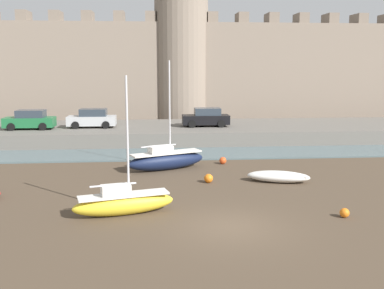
{
  "coord_description": "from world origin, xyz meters",
  "views": [
    {
      "loc": [
        -3.02,
        -17.16,
        6.4
      ],
      "look_at": [
        -1.14,
        5.26,
        2.5
      ],
      "focal_mm": 42.0,
      "sensor_mm": 36.0,
      "label": 1
    }
  ],
  "objects_px": {
    "mooring_buoy_mid_mud": "(209,178)",
    "car_quay_east": "(92,119)",
    "sailboat_midflat_left": "(123,202)",
    "rowboat_foreground_left": "(278,176)",
    "car_quay_west": "(30,120)",
    "car_quay_centre_east": "(206,118)",
    "mooring_buoy_near_channel": "(223,160)",
    "mooring_buoy_off_centre": "(344,213)",
    "sailboat_near_channel_right": "(166,159)"
  },
  "relations": [
    {
      "from": "mooring_buoy_mid_mud",
      "to": "sailboat_midflat_left",
      "type": "bearing_deg",
      "value": -130.42
    },
    {
      "from": "sailboat_near_channel_right",
      "to": "mooring_buoy_off_centre",
      "type": "height_order",
      "value": "sailboat_near_channel_right"
    },
    {
      "from": "car_quay_east",
      "to": "car_quay_west",
      "type": "distance_m",
      "value": 5.12
    },
    {
      "from": "mooring_buoy_off_centre",
      "to": "mooring_buoy_mid_mud",
      "type": "height_order",
      "value": "mooring_buoy_mid_mud"
    },
    {
      "from": "mooring_buoy_off_centre",
      "to": "car_quay_centre_east",
      "type": "distance_m",
      "value": 21.53
    },
    {
      "from": "rowboat_foreground_left",
      "to": "mooring_buoy_mid_mud",
      "type": "height_order",
      "value": "rowboat_foreground_left"
    },
    {
      "from": "mooring_buoy_mid_mud",
      "to": "sailboat_near_channel_right",
      "type": "bearing_deg",
      "value": 123.45
    },
    {
      "from": "sailboat_near_channel_right",
      "to": "mooring_buoy_near_channel",
      "type": "relative_size",
      "value": 14.37
    },
    {
      "from": "sailboat_midflat_left",
      "to": "mooring_buoy_near_channel",
      "type": "height_order",
      "value": "sailboat_midflat_left"
    },
    {
      "from": "rowboat_foreground_left",
      "to": "mooring_buoy_mid_mud",
      "type": "xyz_separation_m",
      "value": [
        -3.94,
        0.17,
        -0.08
      ]
    },
    {
      "from": "sailboat_near_channel_right",
      "to": "car_quay_east",
      "type": "xyz_separation_m",
      "value": [
        -6.05,
        11.47,
        1.34
      ]
    },
    {
      "from": "car_quay_east",
      "to": "car_quay_west",
      "type": "xyz_separation_m",
      "value": [
        -5.08,
        -0.65,
        0.0
      ]
    },
    {
      "from": "mooring_buoy_mid_mud",
      "to": "car_quay_east",
      "type": "bearing_deg",
      "value": 119.16
    },
    {
      "from": "sailboat_midflat_left",
      "to": "mooring_buoy_mid_mud",
      "type": "height_order",
      "value": "sailboat_midflat_left"
    },
    {
      "from": "sailboat_midflat_left",
      "to": "sailboat_near_channel_right",
      "type": "xyz_separation_m",
      "value": [
        2.09,
        8.58,
        0.08
      ]
    },
    {
      "from": "sailboat_near_channel_right",
      "to": "mooring_buoy_near_channel",
      "type": "height_order",
      "value": "sailboat_near_channel_right"
    },
    {
      "from": "sailboat_near_channel_right",
      "to": "car_quay_west",
      "type": "relative_size",
      "value": 1.65
    },
    {
      "from": "sailboat_midflat_left",
      "to": "mooring_buoy_near_channel",
      "type": "bearing_deg",
      "value": 59.24
    },
    {
      "from": "sailboat_midflat_left",
      "to": "car_quay_east",
      "type": "bearing_deg",
      "value": 101.15
    },
    {
      "from": "rowboat_foreground_left",
      "to": "mooring_buoy_off_centre",
      "type": "relative_size",
      "value": 8.91
    },
    {
      "from": "mooring_buoy_off_centre",
      "to": "car_quay_west",
      "type": "xyz_separation_m",
      "value": [
        -18.53,
        20.59,
        1.79
      ]
    },
    {
      "from": "mooring_buoy_off_centre",
      "to": "car_quay_east",
      "type": "distance_m",
      "value": 25.21
    },
    {
      "from": "car_quay_east",
      "to": "rowboat_foreground_left",
      "type": "bearing_deg",
      "value": -50.88
    },
    {
      "from": "car_quay_west",
      "to": "car_quay_centre_east",
      "type": "bearing_deg",
      "value": 2.18
    },
    {
      "from": "sailboat_midflat_left",
      "to": "mooring_buoy_near_channel",
      "type": "distance_m",
      "value": 11.57
    },
    {
      "from": "sailboat_near_channel_right",
      "to": "mooring_buoy_off_centre",
      "type": "relative_size",
      "value": 16.42
    },
    {
      "from": "sailboat_midflat_left",
      "to": "car_quay_west",
      "type": "distance_m",
      "value": 21.45
    },
    {
      "from": "mooring_buoy_off_centre",
      "to": "mooring_buoy_mid_mud",
      "type": "xyz_separation_m",
      "value": [
        -5.13,
        6.32,
        0.04
      ]
    },
    {
      "from": "mooring_buoy_mid_mud",
      "to": "car_quay_west",
      "type": "distance_m",
      "value": 19.65
    },
    {
      "from": "mooring_buoy_mid_mud",
      "to": "rowboat_foreground_left",
      "type": "bearing_deg",
      "value": -2.42
    },
    {
      "from": "rowboat_foreground_left",
      "to": "mooring_buoy_off_centre",
      "type": "xyz_separation_m",
      "value": [
        1.19,
        -6.16,
        -0.12
      ]
    },
    {
      "from": "sailboat_midflat_left",
      "to": "mooring_buoy_off_centre",
      "type": "xyz_separation_m",
      "value": [
        9.5,
        -1.19,
        -0.36
      ]
    },
    {
      "from": "rowboat_foreground_left",
      "to": "car_quay_centre_east",
      "type": "relative_size",
      "value": 0.9
    },
    {
      "from": "sailboat_midflat_left",
      "to": "sailboat_near_channel_right",
      "type": "distance_m",
      "value": 8.84
    },
    {
      "from": "sailboat_midflat_left",
      "to": "car_quay_centre_east",
      "type": "bearing_deg",
      "value": 73.43
    },
    {
      "from": "sailboat_near_channel_right",
      "to": "mooring_buoy_mid_mud",
      "type": "height_order",
      "value": "sailboat_near_channel_right"
    },
    {
      "from": "sailboat_midflat_left",
      "to": "mooring_buoy_mid_mud",
      "type": "relative_size",
      "value": 12.03
    },
    {
      "from": "sailboat_midflat_left",
      "to": "rowboat_foreground_left",
      "type": "relative_size",
      "value": 1.64
    },
    {
      "from": "sailboat_midflat_left",
      "to": "rowboat_foreground_left",
      "type": "height_order",
      "value": "sailboat_midflat_left"
    },
    {
      "from": "car_quay_west",
      "to": "mooring_buoy_mid_mud",
      "type": "bearing_deg",
      "value": -46.79
    },
    {
      "from": "rowboat_foreground_left",
      "to": "car_quay_centre_east",
      "type": "height_order",
      "value": "car_quay_centre_east"
    },
    {
      "from": "rowboat_foreground_left",
      "to": "car_quay_centre_east",
      "type": "bearing_deg",
      "value": 98.98
    },
    {
      "from": "mooring_buoy_mid_mud",
      "to": "car_quay_west",
      "type": "height_order",
      "value": "car_quay_west"
    },
    {
      "from": "sailboat_midflat_left",
      "to": "car_quay_east",
      "type": "relative_size",
      "value": 1.47
    },
    {
      "from": "sailboat_midflat_left",
      "to": "rowboat_foreground_left",
      "type": "distance_m",
      "value": 9.69
    },
    {
      "from": "mooring_buoy_off_centre",
      "to": "car_quay_centre_east",
      "type": "height_order",
      "value": "car_quay_centre_east"
    },
    {
      "from": "rowboat_foreground_left",
      "to": "mooring_buoy_off_centre",
      "type": "height_order",
      "value": "rowboat_foreground_left"
    },
    {
      "from": "mooring_buoy_near_channel",
      "to": "car_quay_west",
      "type": "distance_m",
      "value": 17.77
    },
    {
      "from": "car_quay_east",
      "to": "mooring_buoy_near_channel",
      "type": "bearing_deg",
      "value": -45.71
    },
    {
      "from": "mooring_buoy_off_centre",
      "to": "mooring_buoy_mid_mud",
      "type": "relative_size",
      "value": 0.82
    }
  ]
}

